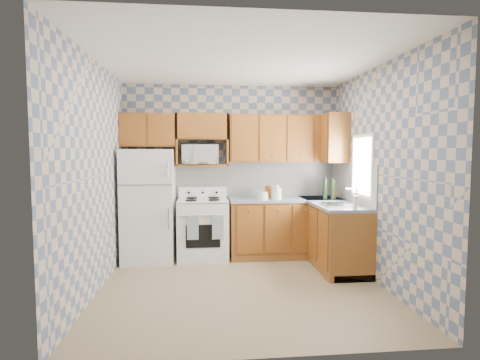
{
  "coord_description": "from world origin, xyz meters",
  "views": [
    {
      "loc": [
        -0.46,
        -4.42,
        1.63
      ],
      "look_at": [
        0.05,
        0.75,
        1.25
      ],
      "focal_mm": 28.0,
      "sensor_mm": 36.0,
      "label": 1
    }
  ],
  "objects_px": {
    "refrigerator": "(149,205)",
    "electric_kettle": "(277,194)",
    "stove_body": "(203,230)",
    "microwave": "(199,154)"
  },
  "relations": [
    {
      "from": "refrigerator",
      "to": "electric_kettle",
      "type": "relative_size",
      "value": 9.84
    },
    {
      "from": "refrigerator",
      "to": "electric_kettle",
      "type": "bearing_deg",
      "value": -2.93
    },
    {
      "from": "stove_body",
      "to": "refrigerator",
      "type": "bearing_deg",
      "value": -178.22
    },
    {
      "from": "refrigerator",
      "to": "stove_body",
      "type": "bearing_deg",
      "value": 1.78
    },
    {
      "from": "electric_kettle",
      "to": "refrigerator",
      "type": "bearing_deg",
      "value": 177.07
    },
    {
      "from": "refrigerator",
      "to": "electric_kettle",
      "type": "height_order",
      "value": "refrigerator"
    },
    {
      "from": "stove_body",
      "to": "electric_kettle",
      "type": "xyz_separation_m",
      "value": [
        1.13,
        -0.12,
        0.56
      ]
    },
    {
      "from": "stove_body",
      "to": "electric_kettle",
      "type": "bearing_deg",
      "value": -6.27
    },
    {
      "from": "microwave",
      "to": "electric_kettle",
      "type": "height_order",
      "value": "microwave"
    },
    {
      "from": "microwave",
      "to": "electric_kettle",
      "type": "relative_size",
      "value": 3.22
    }
  ]
}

